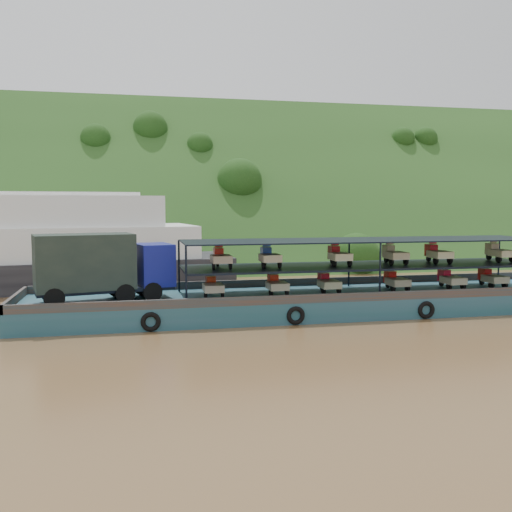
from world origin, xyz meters
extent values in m
plane|color=brown|center=(0.00, 0.00, 0.00)|extent=(160.00, 160.00, 0.00)
cube|color=#1E3C16|center=(0.00, 36.00, 0.00)|extent=(140.00, 39.60, 39.60)
cube|color=#16494F|center=(0.56, -1.43, 0.60)|extent=(35.00, 7.00, 1.20)
cube|color=#592D19|center=(0.56, 1.97, 1.45)|extent=(35.00, 0.20, 0.50)
cube|color=#592D19|center=(0.56, -4.83, 1.45)|extent=(35.00, 0.20, 0.50)
cube|color=#592D19|center=(-16.84, -1.43, 1.45)|extent=(0.20, 7.00, 0.50)
torus|color=black|center=(-9.44, -4.98, 0.55)|extent=(1.06, 0.26, 1.06)
torus|color=black|center=(-1.44, -4.98, 0.55)|extent=(1.06, 0.26, 1.06)
torus|color=black|center=(6.56, -4.98, 0.55)|extent=(1.06, 0.26, 1.06)
cylinder|color=black|center=(-14.47, -3.51, 1.76)|extent=(1.17, 0.63, 1.11)
cylinder|color=black|center=(-14.98, -1.23, 1.76)|extent=(1.17, 0.63, 1.11)
cylinder|color=black|center=(-10.77, -2.67, 1.76)|extent=(1.17, 0.63, 1.11)
cylinder|color=black|center=(-11.29, -0.39, 1.76)|extent=(1.17, 0.63, 1.11)
cylinder|color=black|center=(-9.25, -2.32, 1.76)|extent=(1.17, 0.63, 1.11)
cylinder|color=black|center=(-9.77, -0.04, 1.76)|extent=(1.17, 0.63, 1.11)
cube|color=black|center=(-11.90, -1.72, 1.92)|extent=(7.93, 4.07, 0.22)
cube|color=navy|center=(-9.08, -1.08, 3.21)|extent=(2.44, 3.03, 2.45)
cube|color=black|center=(-8.15, -0.87, 3.65)|extent=(0.56, 2.19, 1.00)
cube|color=black|center=(-12.99, -1.97, 3.54)|extent=(5.81, 3.79, 3.12)
cube|color=black|center=(4.06, -1.43, 2.86)|extent=(23.00, 5.00, 0.12)
cube|color=black|center=(4.06, -1.43, 4.50)|extent=(23.00, 5.00, 0.08)
cylinder|color=black|center=(-7.44, -3.93, 2.85)|extent=(0.12, 0.12, 3.30)
cylinder|color=black|center=(-7.44, 1.07, 2.85)|extent=(0.12, 0.12, 3.30)
cylinder|color=black|center=(4.06, -3.93, 2.85)|extent=(0.12, 0.12, 3.30)
cylinder|color=black|center=(4.06, 1.07, 2.85)|extent=(0.12, 0.12, 3.30)
cylinder|color=black|center=(15.56, 1.07, 2.85)|extent=(0.12, 0.12, 3.30)
cylinder|color=black|center=(-5.66, -0.38, 1.46)|extent=(0.12, 0.52, 0.52)
cylinder|color=black|center=(-6.16, -2.18, 1.46)|extent=(0.14, 0.52, 0.52)
cylinder|color=black|center=(-5.16, -2.18, 1.46)|extent=(0.14, 0.52, 0.52)
cube|color=beige|center=(-5.66, -1.83, 1.80)|extent=(1.15, 1.50, 0.44)
cube|color=#B92B0C|center=(-5.66, -0.68, 1.98)|extent=(0.55, 0.80, 0.80)
cube|color=#B92B0C|center=(-5.66, -0.88, 2.48)|extent=(0.50, 0.10, 0.10)
cylinder|color=black|center=(-1.70, -0.38, 1.46)|extent=(0.12, 0.52, 0.52)
cylinder|color=black|center=(-2.20, -2.18, 1.46)|extent=(0.14, 0.52, 0.52)
cylinder|color=black|center=(-1.20, -2.18, 1.46)|extent=(0.14, 0.52, 0.52)
cube|color=beige|center=(-1.70, -1.83, 1.80)|extent=(1.15, 1.50, 0.44)
cube|color=red|center=(-1.70, -0.68, 1.98)|extent=(0.55, 0.80, 0.80)
cube|color=red|center=(-1.70, -0.88, 2.48)|extent=(0.50, 0.10, 0.10)
cylinder|color=black|center=(1.64, -0.38, 1.46)|extent=(0.12, 0.52, 0.52)
cylinder|color=black|center=(1.14, -2.18, 1.46)|extent=(0.14, 0.52, 0.52)
cylinder|color=black|center=(2.14, -2.18, 1.46)|extent=(0.14, 0.52, 0.52)
cube|color=beige|center=(1.64, -1.83, 1.80)|extent=(1.15, 1.50, 0.44)
cube|color=#AD0B1D|center=(1.64, -0.68, 1.98)|extent=(0.55, 0.80, 0.80)
cube|color=#AD0B1D|center=(1.64, -0.88, 2.48)|extent=(0.50, 0.10, 0.10)
cylinder|color=black|center=(6.25, -0.38, 1.46)|extent=(0.12, 0.52, 0.52)
cylinder|color=black|center=(5.75, -2.18, 1.46)|extent=(0.14, 0.52, 0.52)
cylinder|color=black|center=(6.75, -2.18, 1.46)|extent=(0.14, 0.52, 0.52)
cube|color=tan|center=(6.25, -1.83, 1.80)|extent=(1.15, 1.50, 0.44)
cube|color=red|center=(6.25, -0.68, 1.98)|extent=(0.55, 0.80, 0.80)
cube|color=red|center=(6.25, -0.88, 2.48)|extent=(0.50, 0.10, 0.10)
cylinder|color=black|center=(10.18, -0.38, 1.46)|extent=(0.12, 0.52, 0.52)
cylinder|color=black|center=(9.68, -2.18, 1.46)|extent=(0.14, 0.52, 0.52)
cylinder|color=black|center=(10.68, -2.18, 1.46)|extent=(0.14, 0.52, 0.52)
cube|color=beige|center=(10.18, -1.83, 1.80)|extent=(1.15, 1.50, 0.44)
cube|color=red|center=(10.18, -0.68, 1.98)|extent=(0.55, 0.80, 0.80)
cube|color=red|center=(10.18, -0.88, 2.48)|extent=(0.50, 0.10, 0.10)
cylinder|color=black|center=(13.26, -0.38, 1.46)|extent=(0.12, 0.52, 0.52)
cylinder|color=black|center=(12.76, -2.18, 1.46)|extent=(0.14, 0.52, 0.52)
cylinder|color=black|center=(13.76, -2.18, 1.46)|extent=(0.14, 0.52, 0.52)
cube|color=#C2B289|center=(13.26, -1.83, 1.80)|extent=(1.15, 1.50, 0.44)
cube|color=#B60C0C|center=(13.26, -0.68, 1.98)|extent=(0.55, 0.80, 0.80)
cube|color=#B60C0C|center=(13.26, -0.88, 2.48)|extent=(0.50, 0.10, 0.10)
cylinder|color=black|center=(-5.17, -0.38, 3.18)|extent=(0.12, 0.52, 0.52)
cylinder|color=black|center=(-5.67, -2.18, 3.18)|extent=(0.14, 0.52, 0.52)
cylinder|color=black|center=(-4.67, -2.18, 3.18)|extent=(0.14, 0.52, 0.52)
cube|color=#C8B08D|center=(-5.17, -1.83, 3.52)|extent=(1.15, 1.50, 0.44)
cube|color=red|center=(-5.17, -0.68, 3.70)|extent=(0.55, 0.80, 0.80)
cube|color=red|center=(-5.17, -0.88, 4.20)|extent=(0.50, 0.10, 0.10)
cylinder|color=black|center=(-2.16, -0.38, 3.18)|extent=(0.12, 0.52, 0.52)
cylinder|color=black|center=(-2.66, -2.18, 3.18)|extent=(0.14, 0.52, 0.52)
cylinder|color=black|center=(-1.66, -2.18, 3.18)|extent=(0.14, 0.52, 0.52)
cube|color=beige|center=(-2.16, -1.83, 3.52)|extent=(1.15, 1.50, 0.44)
cube|color=#1A3BA0|center=(-2.16, -0.68, 3.70)|extent=(0.55, 0.80, 0.80)
cube|color=#1A3BA0|center=(-2.16, -0.88, 4.20)|extent=(0.50, 0.10, 0.10)
cylinder|color=black|center=(2.32, -0.38, 3.18)|extent=(0.12, 0.52, 0.52)
cylinder|color=black|center=(1.82, -2.18, 3.18)|extent=(0.14, 0.52, 0.52)
cylinder|color=black|center=(2.82, -2.18, 3.18)|extent=(0.14, 0.52, 0.52)
cube|color=beige|center=(2.32, -1.83, 3.52)|extent=(1.15, 1.50, 0.44)
cube|color=#B10B0F|center=(2.32, -0.68, 3.70)|extent=(0.55, 0.80, 0.80)
cube|color=#B10B0F|center=(2.32, -0.88, 4.20)|extent=(0.50, 0.10, 0.10)
cylinder|color=black|center=(6.10, -0.38, 3.18)|extent=(0.12, 0.52, 0.52)
cylinder|color=black|center=(5.60, -2.18, 3.18)|extent=(0.14, 0.52, 0.52)
cylinder|color=black|center=(6.60, -2.18, 3.18)|extent=(0.14, 0.52, 0.52)
cube|color=tan|center=(6.10, -1.83, 3.52)|extent=(1.15, 1.50, 0.44)
cube|color=#BEB586|center=(6.10, -0.68, 3.70)|extent=(0.55, 0.80, 0.80)
cube|color=#BEB586|center=(6.10, -0.88, 4.20)|extent=(0.50, 0.10, 0.10)
cylinder|color=black|center=(9.17, -0.38, 3.18)|extent=(0.12, 0.52, 0.52)
cylinder|color=black|center=(8.67, -2.18, 3.18)|extent=(0.14, 0.52, 0.52)
cylinder|color=black|center=(9.67, -2.18, 3.18)|extent=(0.14, 0.52, 0.52)
cube|color=beige|center=(9.17, -1.83, 3.52)|extent=(1.15, 1.50, 0.44)
cube|color=red|center=(9.17, -0.68, 3.70)|extent=(0.55, 0.80, 0.80)
cube|color=red|center=(9.17, -0.88, 4.20)|extent=(0.50, 0.10, 0.10)
cylinder|color=black|center=(13.73, -0.38, 3.18)|extent=(0.12, 0.52, 0.52)
cylinder|color=black|center=(13.23, -2.18, 3.18)|extent=(0.14, 0.52, 0.52)
cylinder|color=black|center=(14.23, -2.18, 3.18)|extent=(0.14, 0.52, 0.52)
cube|color=beige|center=(13.73, -1.83, 3.52)|extent=(1.15, 1.50, 0.44)
cube|color=beige|center=(13.73, -0.68, 3.70)|extent=(0.55, 0.80, 0.80)
cube|color=beige|center=(13.73, -0.88, 4.20)|extent=(0.50, 0.10, 0.10)
camera|label=1|loc=(-10.27, -35.25, 6.80)|focal=40.00mm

